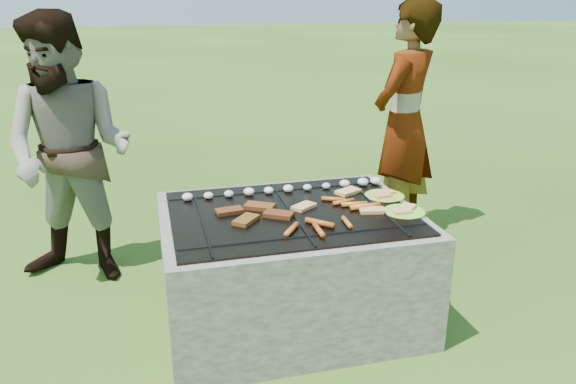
% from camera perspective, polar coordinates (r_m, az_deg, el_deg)
% --- Properties ---
extents(lawn, '(60.00, 60.00, 0.00)m').
position_cam_1_polar(lawn, '(3.13, 0.23, -12.48)').
color(lawn, '#2A4A12').
rests_on(lawn, ground).
extents(fire_pit, '(1.30, 1.00, 0.62)m').
position_cam_1_polar(fire_pit, '(2.99, 0.24, -7.89)').
color(fire_pit, gray).
rests_on(fire_pit, ground).
extents(mushrooms, '(1.14, 0.06, 0.04)m').
position_cam_1_polar(mushrooms, '(3.13, 0.64, 0.42)').
color(mushrooms, beige).
rests_on(mushrooms, fire_pit).
extents(pork_slabs, '(0.38, 0.31, 0.02)m').
position_cam_1_polar(pork_slabs, '(2.82, -3.38, -2.08)').
color(pork_slabs, brown).
rests_on(pork_slabs, fire_pit).
extents(sausages, '(0.57, 0.49, 0.03)m').
position_cam_1_polar(sausages, '(2.79, 4.86, -2.27)').
color(sausages, '#BB7D1E').
rests_on(sausages, fire_pit).
extents(bread_on_grate, '(0.46, 0.41, 0.02)m').
position_cam_1_polar(bread_on_grate, '(2.98, 5.46, -0.95)').
color(bread_on_grate, '#E8BB77').
rests_on(bread_on_grate, fire_pit).
extents(plate_far, '(0.22, 0.22, 0.03)m').
position_cam_1_polar(plate_far, '(3.12, 9.77, -0.41)').
color(plate_far, gold).
rests_on(plate_far, fire_pit).
extents(plate_near, '(0.25, 0.25, 0.03)m').
position_cam_1_polar(plate_near, '(2.91, 11.72, -1.97)').
color(plate_near, '#D0EF39').
rests_on(plate_near, fire_pit).
extents(cook, '(0.71, 0.68, 1.64)m').
position_cam_1_polar(cook, '(3.96, 11.70, 6.89)').
color(cook, '#A49988').
rests_on(cook, ground).
extents(bystander, '(0.94, 0.84, 1.58)m').
position_cam_1_polar(bystander, '(3.47, -21.26, 3.72)').
color(bystander, '#9D9383').
rests_on(bystander, ground).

